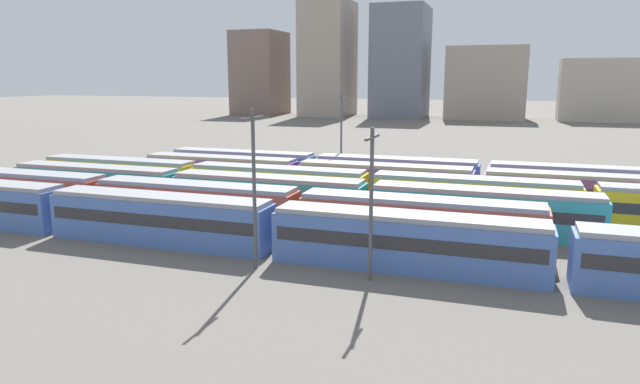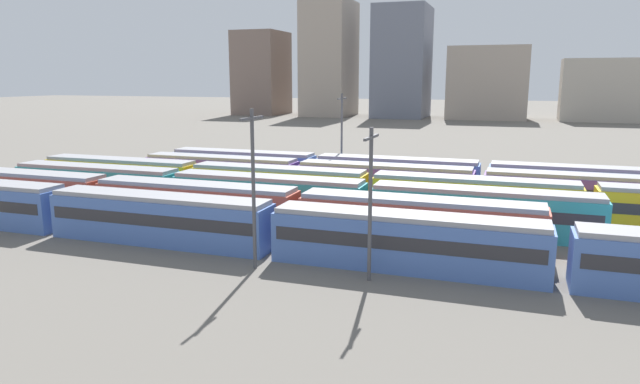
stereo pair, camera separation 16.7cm
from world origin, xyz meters
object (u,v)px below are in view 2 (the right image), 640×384
at_px(train_track_1, 195,204).
at_px(train_track_3, 370,191).
at_px(catenary_pole_0, 253,182).
at_px(train_track_2, 268,196).
at_px(catenary_pole_2, 370,197).
at_px(train_track_4, 479,188).
at_px(train_track_0, 562,255).
at_px(catenary_pole_1, 342,134).
at_px(train_track_5, 484,179).

bearing_deg(train_track_1, train_track_3, 39.56).
distance_m(train_track_3, catenary_pole_0, 19.37).
bearing_deg(train_track_2, train_track_3, 32.21).
bearing_deg(catenary_pole_2, train_track_4, 77.88).
bearing_deg(train_track_4, train_track_0, -73.61).
bearing_deg(train_track_2, train_track_1, -129.81).
distance_m(train_track_1, train_track_2, 6.77).
height_order(train_track_4, catenary_pole_1, catenary_pole_1).
distance_m(catenary_pole_0, catenary_pole_2, 7.71).
bearing_deg(train_track_2, catenary_pole_0, -69.20).
distance_m(train_track_1, train_track_4, 27.18).
relative_size(train_track_5, catenary_pole_0, 7.11).
bearing_deg(catenary_pole_2, train_track_1, 154.71).
xyz_separation_m(train_track_4, catenary_pole_0, (-12.79, -23.92, 3.90)).
relative_size(train_track_0, train_track_3, 1.51).
bearing_deg(train_track_5, catenary_pole_1, 169.99).
height_order(train_track_3, train_track_4, same).
height_order(train_track_2, catenary_pole_2, catenary_pole_2).
bearing_deg(train_track_5, train_track_2, -139.25).
relative_size(train_track_1, train_track_4, 0.75).
distance_m(train_track_0, train_track_1, 28.85).
distance_m(train_track_3, catenary_pole_1, 15.52).
height_order(train_track_5, catenary_pole_0, catenary_pole_0).
distance_m(train_track_4, catenary_pole_2, 24.49).
distance_m(train_track_3, train_track_4, 10.98).
distance_m(train_track_0, catenary_pole_1, 36.96).
height_order(train_track_1, train_track_2, same).
bearing_deg(train_track_2, train_track_4, 30.13).
relative_size(train_track_2, train_track_4, 0.75).
distance_m(train_track_2, train_track_4, 20.72).
distance_m(train_track_5, catenary_pole_2, 29.58).
bearing_deg(catenary_pole_2, catenary_pole_1, 109.73).
xyz_separation_m(train_track_0, catenary_pole_0, (-18.91, -3.12, 3.90)).
bearing_deg(train_track_0, train_track_5, 102.85).
height_order(train_track_2, catenary_pole_1, catenary_pole_1).
relative_size(train_track_2, catenary_pole_0, 5.31).
xyz_separation_m(catenary_pole_0, catenary_pole_2, (7.69, 0.21, -0.50)).
xyz_separation_m(train_track_2, catenary_pole_0, (5.13, -13.52, 3.90)).
bearing_deg(catenary_pole_0, catenary_pole_1, 96.63).
bearing_deg(catenary_pole_1, catenary_pole_0, -83.37).
relative_size(train_track_2, catenary_pole_1, 5.24).
height_order(train_track_3, train_track_5, same).
height_order(train_track_0, train_track_2, same).
height_order(train_track_1, catenary_pole_0, catenary_pole_0).
xyz_separation_m(train_track_3, train_track_4, (9.67, 5.20, 0.00)).
bearing_deg(train_track_0, catenary_pole_0, -170.63).
bearing_deg(train_track_4, catenary_pole_2, -102.12).
height_order(train_track_3, catenary_pole_1, catenary_pole_1).
bearing_deg(train_track_1, catenary_pole_1, 76.42).
distance_m(train_track_3, train_track_5, 14.32).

